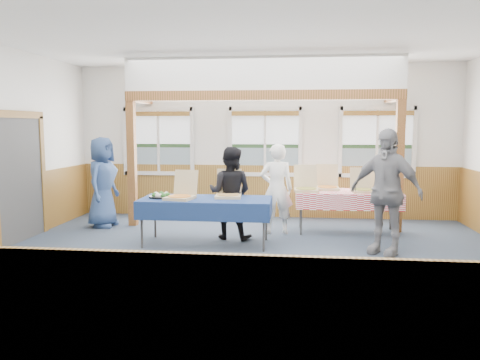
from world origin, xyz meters
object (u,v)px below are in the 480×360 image
Objects in this scene: woman_white at (277,189)px; person_grey at (385,192)px; table_right at (348,194)px; man_blue at (103,182)px; woman_black at (230,193)px; table_left at (206,201)px.

person_grey is at bearing 136.93° from woman_white.
man_blue is (-4.62, -0.00, 0.16)m from table_right.
man_blue is (-3.34, 0.24, 0.05)m from woman_white.
table_right is 2.17m from woman_black.
table_left is 1.27× the size of man_blue.
man_blue is at bearing 158.37° from table_left.
woman_black is (0.34, 0.45, 0.08)m from table_left.
table_left is 1.15× the size of person_grey.
table_right is 4.62m from man_blue.
woman_black is (-2.06, -0.69, 0.09)m from table_right.
woman_white is 1.03× the size of woman_black.
woman_black is 0.83× the size of person_grey.
table_left is 1.35× the size of woman_white.
woman_black is 2.55m from person_grey.
woman_white is 0.94× the size of man_blue.
man_blue reaches higher than woman_black.
woman_white is 3.35m from man_blue.
woman_white is (-1.28, -0.24, 0.11)m from table_right.
man_blue is at bearing -160.57° from person_grey.
woman_black is at bearing -168.16° from table_right.
table_left is 1.13× the size of table_right.
man_blue reaches higher than table_left.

